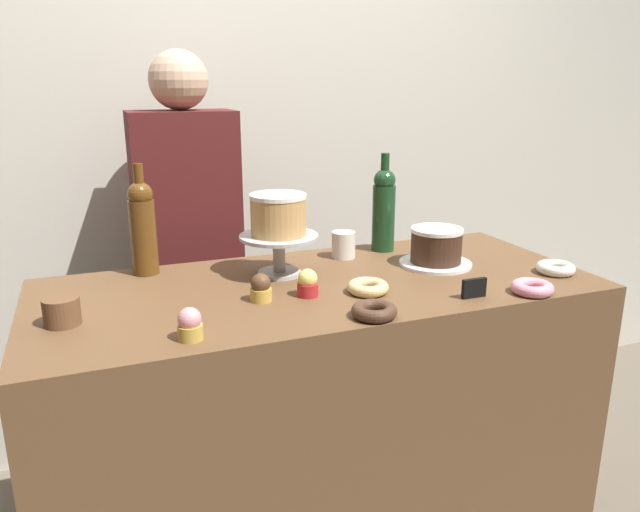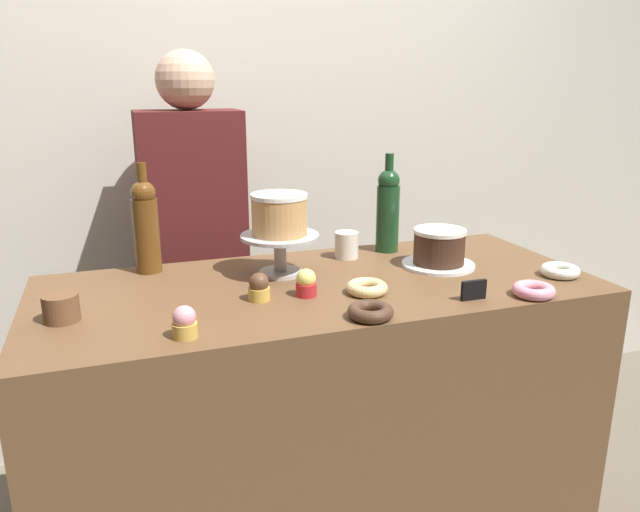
# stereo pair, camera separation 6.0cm
# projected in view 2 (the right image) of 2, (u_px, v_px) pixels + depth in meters

# --- Properties ---
(back_wall) EXTENTS (6.00, 0.05, 2.60)m
(back_wall) POSITION_uv_depth(u_px,v_px,m) (246.00, 132.00, 2.43)
(back_wall) COLOR beige
(back_wall) RESTS_ON ground_plane
(display_counter) EXTENTS (1.57, 0.68, 0.95)m
(display_counter) POSITION_uv_depth(u_px,v_px,m) (320.00, 431.00, 1.83)
(display_counter) COLOR brown
(display_counter) RESTS_ON ground_plane
(cake_stand_pedestal) EXTENTS (0.23, 0.23, 0.12)m
(cake_stand_pedestal) POSITION_uv_depth(u_px,v_px,m) (280.00, 247.00, 1.75)
(cake_stand_pedestal) COLOR #B2B2B7
(cake_stand_pedestal) RESTS_ON display_counter
(white_layer_cake) EXTENTS (0.16, 0.16, 0.12)m
(white_layer_cake) POSITION_uv_depth(u_px,v_px,m) (279.00, 214.00, 1.73)
(white_layer_cake) COLOR tan
(white_layer_cake) RESTS_ON cake_stand_pedestal
(silver_serving_platter) EXTENTS (0.22, 0.22, 0.01)m
(silver_serving_platter) POSITION_uv_depth(u_px,v_px,m) (438.00, 265.00, 1.85)
(silver_serving_platter) COLOR white
(silver_serving_platter) RESTS_ON display_counter
(chocolate_round_cake) EXTENTS (0.16, 0.16, 0.11)m
(chocolate_round_cake) POSITION_uv_depth(u_px,v_px,m) (439.00, 246.00, 1.84)
(chocolate_round_cake) COLOR #3D2619
(chocolate_round_cake) RESTS_ON silver_serving_platter
(wine_bottle_green) EXTENTS (0.08, 0.08, 0.33)m
(wine_bottle_green) POSITION_uv_depth(u_px,v_px,m) (388.00, 209.00, 1.99)
(wine_bottle_green) COLOR #193D1E
(wine_bottle_green) RESTS_ON display_counter
(wine_bottle_amber) EXTENTS (0.08, 0.08, 0.33)m
(wine_bottle_amber) POSITION_uv_depth(u_px,v_px,m) (146.00, 225.00, 1.76)
(wine_bottle_amber) COLOR #5B3814
(wine_bottle_amber) RESTS_ON display_counter
(cupcake_chocolate) EXTENTS (0.06, 0.06, 0.07)m
(cupcake_chocolate) POSITION_uv_depth(u_px,v_px,m) (259.00, 287.00, 1.56)
(cupcake_chocolate) COLOR gold
(cupcake_chocolate) RESTS_ON display_counter
(cupcake_strawberry) EXTENTS (0.06, 0.06, 0.07)m
(cupcake_strawberry) POSITION_uv_depth(u_px,v_px,m) (185.00, 323.00, 1.33)
(cupcake_strawberry) COLOR gold
(cupcake_strawberry) RESTS_ON display_counter
(cupcake_lemon) EXTENTS (0.06, 0.06, 0.07)m
(cupcake_lemon) POSITION_uv_depth(u_px,v_px,m) (306.00, 283.00, 1.59)
(cupcake_lemon) COLOR red
(cupcake_lemon) RESTS_ON display_counter
(donut_sugar) EXTENTS (0.11, 0.11, 0.03)m
(donut_sugar) POSITION_uv_depth(u_px,v_px,m) (560.00, 271.00, 1.76)
(donut_sugar) COLOR silver
(donut_sugar) RESTS_ON display_counter
(donut_glazed) EXTENTS (0.11, 0.11, 0.03)m
(donut_glazed) POSITION_uv_depth(u_px,v_px,m) (367.00, 288.00, 1.61)
(donut_glazed) COLOR #E0C17F
(donut_glazed) RESTS_ON display_counter
(donut_pink) EXTENTS (0.11, 0.11, 0.03)m
(donut_pink) POSITION_uv_depth(u_px,v_px,m) (534.00, 290.00, 1.59)
(donut_pink) COLOR pink
(donut_pink) RESTS_ON display_counter
(donut_chocolate) EXTENTS (0.11, 0.11, 0.03)m
(donut_chocolate) POSITION_uv_depth(u_px,v_px,m) (370.00, 312.00, 1.45)
(donut_chocolate) COLOR #472D1E
(donut_chocolate) RESTS_ON display_counter
(cookie_stack) EXTENTS (0.08, 0.08, 0.07)m
(cookie_stack) POSITION_uv_depth(u_px,v_px,m) (61.00, 308.00, 1.42)
(cookie_stack) COLOR brown
(cookie_stack) RESTS_ON display_counter
(price_sign_chalkboard) EXTENTS (0.07, 0.01, 0.05)m
(price_sign_chalkboard) POSITION_uv_depth(u_px,v_px,m) (474.00, 290.00, 1.57)
(price_sign_chalkboard) COLOR black
(price_sign_chalkboard) RESTS_ON display_counter
(coffee_cup_ceramic) EXTENTS (0.08, 0.08, 0.09)m
(coffee_cup_ceramic) POSITION_uv_depth(u_px,v_px,m) (346.00, 245.00, 1.93)
(coffee_cup_ceramic) COLOR silver
(coffee_cup_ceramic) RESTS_ON display_counter
(barista_figure) EXTENTS (0.36, 0.22, 1.60)m
(barista_figure) POSITION_uv_depth(u_px,v_px,m) (196.00, 267.00, 2.22)
(barista_figure) COLOR black
(barista_figure) RESTS_ON ground_plane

